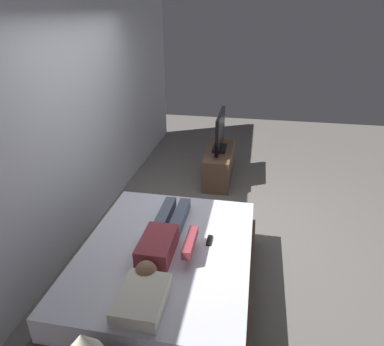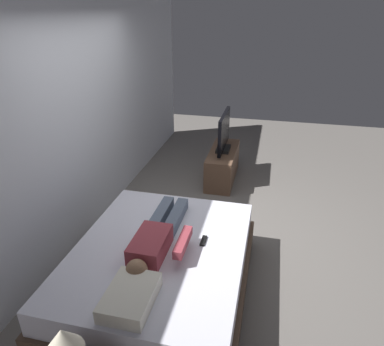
{
  "view_description": "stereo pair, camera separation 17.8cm",
  "coord_description": "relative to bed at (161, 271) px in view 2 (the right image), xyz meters",
  "views": [
    {
      "loc": [
        -3.52,
        -0.44,
        2.53
      ],
      "look_at": [
        0.25,
        0.27,
        0.69
      ],
      "focal_mm": 32.61,
      "sensor_mm": 36.0,
      "label": 1
    },
    {
      "loc": [
        -3.48,
        -0.61,
        2.53
      ],
      "look_at": [
        0.25,
        0.27,
        0.69
      ],
      "focal_mm": 32.61,
      "sensor_mm": 36.0,
      "label": 2
    }
  ],
  "objects": [
    {
      "name": "ground_plane",
      "position": [
        1.04,
        -0.27,
        -0.26
      ],
      "size": [
        10.0,
        10.0,
        0.0
      ],
      "primitive_type": "plane",
      "color": "slate"
    },
    {
      "name": "back_wall",
      "position": [
        1.44,
        1.25,
        1.14
      ],
      "size": [
        6.4,
        0.1,
        2.8
      ],
      "primitive_type": "cube",
      "color": "silver",
      "rests_on": "ground"
    },
    {
      "name": "bed",
      "position": [
        0.0,
        0.0,
        0.0
      ],
      "size": [
        2.0,
        1.61,
        0.54
      ],
      "color": "brown",
      "rests_on": "ground"
    },
    {
      "name": "pillow",
      "position": [
        -0.68,
        0.0,
        0.34
      ],
      "size": [
        0.48,
        0.34,
        0.12
      ],
      "primitive_type": "cube",
      "color": "silver",
      "rests_on": "bed"
    },
    {
      "name": "person",
      "position": [
        0.03,
        0.03,
        0.36
      ],
      "size": [
        1.26,
        0.46,
        0.18
      ],
      "color": "#993842",
      "rests_on": "bed"
    },
    {
      "name": "remote",
      "position": [
        0.18,
        -0.37,
        0.29
      ],
      "size": [
        0.15,
        0.04,
        0.02
      ],
      "primitive_type": "cube",
      "color": "black",
      "rests_on": "bed"
    },
    {
      "name": "tv_stand",
      "position": [
        2.59,
        -0.19,
        -0.01
      ],
      "size": [
        1.1,
        0.4,
        0.5
      ],
      "primitive_type": "cube",
      "color": "brown",
      "rests_on": "ground"
    },
    {
      "name": "tv",
      "position": [
        2.59,
        -0.19,
        0.52
      ],
      "size": [
        0.88,
        0.2,
        0.59
      ],
      "color": "black",
      "rests_on": "tv_stand"
    },
    {
      "name": "lamp",
      "position": [
        -1.3,
        0.12,
        0.59
      ],
      "size": [
        0.22,
        0.22,
        0.42
      ],
      "color": "#59595B",
      "rests_on": "nightstand"
    }
  ]
}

